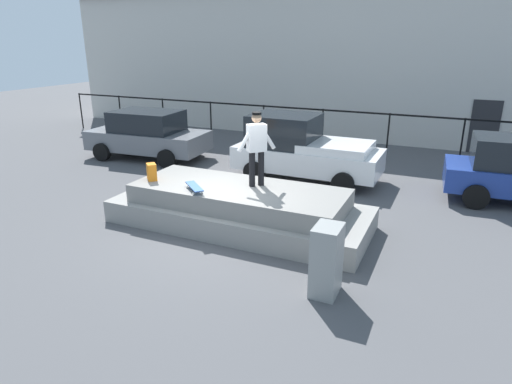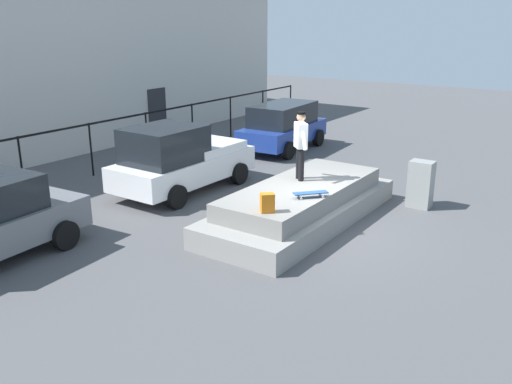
% 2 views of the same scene
% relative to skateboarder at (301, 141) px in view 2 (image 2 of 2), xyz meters
% --- Properties ---
extents(ground_plane, '(60.00, 60.00, 0.00)m').
position_rel_skateboarder_xyz_m(ground_plane, '(-0.57, -0.74, -1.90)').
color(ground_plane, '#4C4C4F').
extents(concrete_ledge, '(5.98, 2.34, 0.93)m').
position_rel_skateboarder_xyz_m(concrete_ledge, '(-0.33, -0.26, -1.48)').
color(concrete_ledge, gray).
rests_on(concrete_ledge, ground_plane).
extents(skateboarder, '(0.70, 0.72, 1.69)m').
position_rel_skateboarder_xyz_m(skateboarder, '(0.00, 0.00, 0.00)').
color(skateboarder, black).
rests_on(skateboarder, concrete_ledge).
extents(skateboard, '(0.72, 0.67, 0.12)m').
position_rel_skateboarder_xyz_m(skateboard, '(-1.10, -0.92, -0.87)').
color(skateboard, '#264C8C').
rests_on(skateboard, concrete_ledge).
extents(backpack, '(0.34, 0.34, 0.40)m').
position_rel_skateboarder_xyz_m(backpack, '(-2.45, -0.65, -0.77)').
color(backpack, orange).
rests_on(backpack, concrete_ledge).
extents(car_white_pickup_mid, '(4.42, 2.11, 1.96)m').
position_rel_skateboarder_xyz_m(car_white_pickup_mid, '(-0.20, 3.80, -0.95)').
color(car_white_pickup_mid, white).
rests_on(car_white_pickup_mid, ground_plane).
extents(car_blue_hatchback_far, '(4.18, 2.21, 1.73)m').
position_rel_skateboarder_xyz_m(car_blue_hatchback_far, '(5.90, 4.16, -0.99)').
color(car_blue_hatchback_far, navy).
rests_on(car_blue_hatchback_far, ground_plane).
extents(utility_box, '(0.44, 0.60, 1.24)m').
position_rel_skateboarder_xyz_m(utility_box, '(2.33, -2.29, -1.28)').
color(utility_box, gray).
rests_on(utility_box, ground_plane).
extents(fence_row, '(24.06, 0.06, 1.68)m').
position_rel_skateboarder_xyz_m(fence_row, '(-0.57, 7.17, -0.69)').
color(fence_row, black).
rests_on(fence_row, ground_plane).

